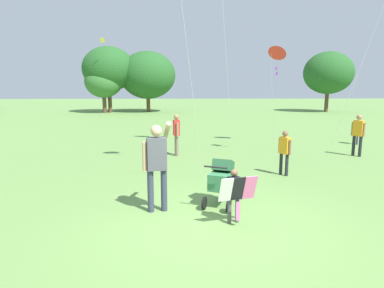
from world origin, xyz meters
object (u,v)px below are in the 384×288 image
child_with_butterfly_kite (235,191)px  kite_blue_high (277,53)px  person_sitting_far (358,132)px  person_couple_left (176,131)px  person_adult_flyer (157,160)px  person_kid_running (285,149)px  person_red_shirt (358,130)px  stroller (222,178)px

child_with_butterfly_kite → kite_blue_high: 9.62m
person_sitting_far → person_couple_left: (-6.66, 0.36, 0.00)m
person_adult_flyer → kite_blue_high: kite_blue_high is taller
kite_blue_high → person_kid_running: kite_blue_high is taller
person_adult_flyer → person_red_shirt: bearing=43.0°
child_with_butterfly_kite → person_red_shirt: bearing=51.0°
child_with_butterfly_kite → person_adult_flyer: bearing=155.2°
person_adult_flyer → stroller: (1.38, 0.32, -0.48)m
person_kid_running → person_couple_left: bearing=137.3°
stroller → person_red_shirt: (6.96, 7.44, 0.04)m
stroller → person_kid_running: person_kid_running is taller
person_adult_flyer → person_couple_left: (0.34, 5.63, -0.18)m
person_red_shirt → person_adult_flyer: bearing=-137.0°
stroller → kite_blue_high: 8.80m
person_sitting_far → person_couple_left: 6.66m
person_adult_flyer → person_kid_running: person_adult_flyer is taller
kite_blue_high → person_sitting_far: 4.61m
person_adult_flyer → kite_blue_high: (4.60, 7.81, 2.83)m
child_with_butterfly_kite → person_couple_left: (-1.16, 6.32, 0.28)m
person_adult_flyer → person_couple_left: bearing=86.6°
stroller → person_couple_left: bearing=101.1°
person_red_shirt → person_couple_left: 8.29m
person_sitting_far → person_kid_running: person_sitting_far is taller
child_with_butterfly_kite → person_kid_running: (1.99, 3.41, 0.14)m
person_red_shirt → person_couple_left: person_couple_left is taller
person_adult_flyer → person_red_shirt: 11.40m
kite_blue_high → stroller: bearing=-113.3°
person_adult_flyer → person_sitting_far: size_ratio=1.22×
stroller → person_couple_left: person_couple_left is taller
person_kid_running → person_sitting_far: bearing=36.0°
person_adult_flyer → person_sitting_far: person_adult_flyer is taller
kite_blue_high → person_kid_running: 6.08m
person_red_shirt → person_sitting_far: person_sitting_far is taller
kite_blue_high → person_red_shirt: (3.74, -0.05, -3.27)m
stroller → kite_blue_high: bearing=66.7°
person_red_shirt → stroller: bearing=-133.1°
kite_blue_high → person_kid_running: bearing=-102.3°
stroller → person_couple_left: 5.41m
child_with_butterfly_kite → stroller: (-0.12, 1.01, -0.03)m
child_with_butterfly_kite → person_sitting_far: size_ratio=0.68×
person_sitting_far → person_couple_left: person_couple_left is taller
child_with_butterfly_kite → person_adult_flyer: person_adult_flyer is taller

